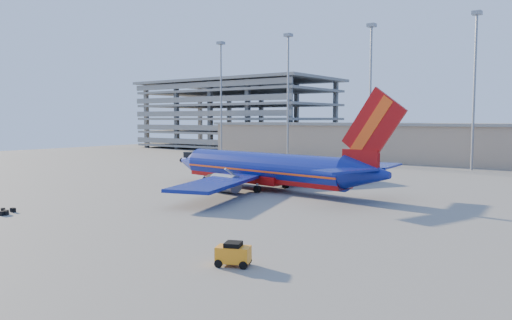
{
  "coord_description": "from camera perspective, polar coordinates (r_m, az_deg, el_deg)",
  "views": [
    {
      "loc": [
        36.95,
        -50.68,
        9.36
      ],
      "look_at": [
        -1.65,
        1.87,
        4.0
      ],
      "focal_mm": 35.0,
      "sensor_mm": 36.0,
      "label": 1
    }
  ],
  "objects": [
    {
      "name": "aircraft_main",
      "position": [
        65.8,
        1.37,
        -1.07
      ],
      "size": [
        37.93,
        36.29,
        12.87
      ],
      "rotation": [
        0.0,
        0.0,
        -0.12
      ],
      "color": "navy",
      "rests_on": "ground"
    },
    {
      "name": "light_mast_row",
      "position": [
        102.15,
        18.19,
        9.07
      ],
      "size": [
        101.6,
        1.6,
        28.65
      ],
      "color": "gray",
      "rests_on": "ground"
    },
    {
      "name": "luggage_pile",
      "position": [
        55.44,
        -26.66,
        -5.3
      ],
      "size": [
        2.44,
        1.99,
        0.45
      ],
      "color": "black",
      "rests_on": "ground"
    },
    {
      "name": "baggage_tug",
      "position": [
        32.35,
        -2.62,
        -10.64
      ],
      "size": [
        2.49,
        2.04,
        1.55
      ],
      "rotation": [
        0.0,
        0.0,
        0.4
      ],
      "color": "orange",
      "rests_on": "ground"
    },
    {
      "name": "terminal_building",
      "position": [
        112.08,
        22.36,
        1.77
      ],
      "size": [
        122.0,
        16.0,
        8.5
      ],
      "color": "gray",
      "rests_on": "ground"
    },
    {
      "name": "ground",
      "position": [
        63.41,
        0.2,
        -3.79
      ],
      "size": [
        220.0,
        220.0,
        0.0
      ],
      "primitive_type": "plane",
      "color": "slate",
      "rests_on": "ground"
    },
    {
      "name": "parking_garage",
      "position": [
        159.23,
        -2.14,
        5.55
      ],
      "size": [
        62.0,
        32.0,
        21.4
      ],
      "color": "slate",
      "rests_on": "ground"
    }
  ]
}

